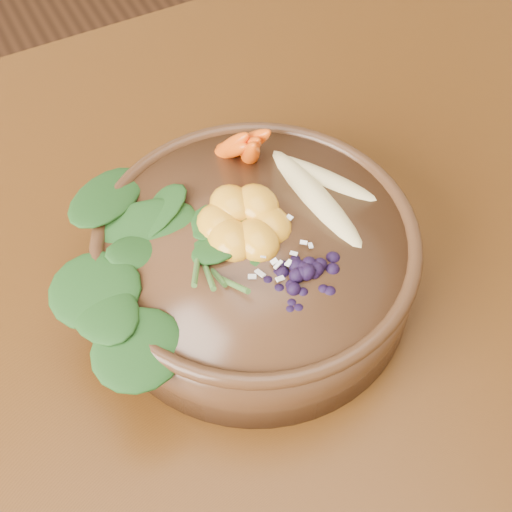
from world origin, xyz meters
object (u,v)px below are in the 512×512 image
(dining_table, at_px, (290,370))
(kale_heap, at_px, (171,209))
(banana_halves, at_px, (320,176))
(mandarin_cluster, at_px, (244,213))
(carrot_cluster, at_px, (240,130))
(blueberry_pile, at_px, (308,262))
(stoneware_bowl, at_px, (256,263))

(dining_table, relative_size, kale_heap, 9.49)
(banana_halves, distance_m, mandarin_cluster, 0.07)
(carrot_cluster, bearing_deg, mandarin_cluster, -129.81)
(banana_halves, distance_m, blueberry_pile, 0.09)
(kale_heap, distance_m, carrot_cluster, 0.09)
(dining_table, height_order, blueberry_pile, blueberry_pile)
(carrot_cluster, relative_size, mandarin_cluster, 0.87)
(kale_heap, distance_m, blueberry_pile, 0.11)
(mandarin_cluster, bearing_deg, banana_halves, 5.25)
(carrot_cluster, distance_m, blueberry_pile, 0.13)
(dining_table, relative_size, blueberry_pile, 13.45)
(mandarin_cluster, height_order, blueberry_pile, blueberry_pile)
(dining_table, height_order, kale_heap, kale_heap)
(dining_table, relative_size, stoneware_bowl, 6.22)
(kale_heap, distance_m, banana_halves, 0.12)
(blueberry_pile, bearing_deg, stoneware_bowl, 107.86)
(carrot_cluster, xyz_separation_m, banana_halves, (0.04, -0.06, -0.02))
(carrot_cluster, xyz_separation_m, blueberry_pile, (-0.01, -0.13, -0.02))
(stoneware_bowl, distance_m, kale_heap, 0.09)
(kale_heap, bearing_deg, mandarin_cluster, -26.79)
(mandarin_cluster, xyz_separation_m, blueberry_pile, (0.02, -0.07, 0.00))
(dining_table, relative_size, mandarin_cluster, 19.59)
(mandarin_cluster, bearing_deg, carrot_cluster, 65.19)
(carrot_cluster, distance_m, banana_halves, 0.08)
(stoneware_bowl, xyz_separation_m, mandarin_cluster, (-0.00, 0.02, 0.05))
(stoneware_bowl, height_order, banana_halves, banana_halves)
(carrot_cluster, bearing_deg, kale_heap, -169.49)
(carrot_cluster, height_order, banana_halves, carrot_cluster)
(kale_heap, distance_m, mandarin_cluster, 0.06)
(kale_heap, bearing_deg, dining_table, -51.10)
(kale_heap, height_order, blueberry_pile, kale_heap)
(dining_table, relative_size, banana_halves, 10.92)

